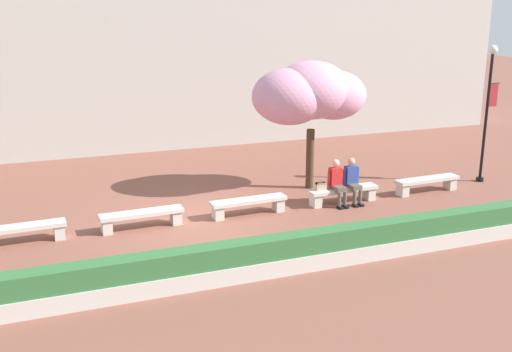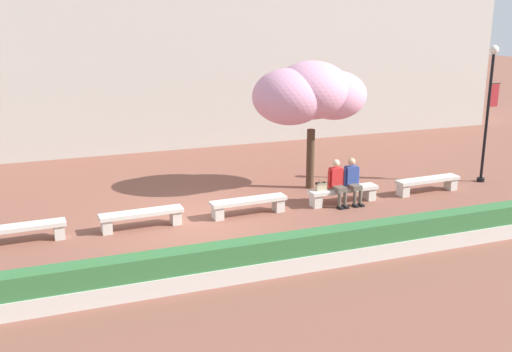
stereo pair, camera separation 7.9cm
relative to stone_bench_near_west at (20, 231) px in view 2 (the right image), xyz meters
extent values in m
plane|color=brown|center=(4.28, 0.00, -0.31)|extent=(100.00, 100.00, 0.00)
cube|color=#B7B2A8|center=(4.28, 10.28, 4.02)|extent=(32.72, 4.00, 8.66)
cube|color=beige|center=(0.00, 0.00, 0.09)|extent=(2.10, 0.49, 0.10)
cube|color=beige|center=(0.87, 0.03, -0.14)|extent=(0.25, 0.35, 0.35)
cube|color=beige|center=(2.85, 0.00, 0.09)|extent=(2.10, 0.49, 0.10)
cube|color=beige|center=(1.98, -0.03, -0.14)|extent=(0.25, 0.35, 0.35)
cube|color=beige|center=(3.73, 0.03, -0.14)|extent=(0.25, 0.35, 0.35)
cube|color=beige|center=(5.71, 0.00, 0.09)|extent=(2.10, 0.49, 0.10)
cube|color=beige|center=(4.83, -0.03, -0.14)|extent=(0.25, 0.35, 0.35)
cube|color=beige|center=(6.58, 0.03, -0.14)|extent=(0.25, 0.35, 0.35)
cube|color=beige|center=(8.56, 0.00, 0.09)|extent=(2.10, 0.49, 0.10)
cube|color=beige|center=(7.69, -0.03, -0.14)|extent=(0.25, 0.35, 0.35)
cube|color=beige|center=(9.44, 0.03, -0.14)|extent=(0.25, 0.35, 0.35)
cube|color=beige|center=(11.42, 0.00, 0.09)|extent=(2.10, 0.49, 0.10)
cube|color=beige|center=(10.54, -0.03, -0.14)|extent=(0.25, 0.35, 0.35)
cube|color=beige|center=(12.29, 0.03, -0.14)|extent=(0.25, 0.35, 0.35)
cube|color=black|center=(8.25, -0.42, -0.28)|extent=(0.11, 0.22, 0.06)
cylinder|color=brown|center=(8.24, -0.36, -0.07)|extent=(0.10, 0.10, 0.42)
cube|color=black|center=(8.43, -0.42, -0.28)|extent=(0.11, 0.22, 0.06)
cylinder|color=brown|center=(8.42, -0.36, -0.07)|extent=(0.10, 0.10, 0.42)
cube|color=brown|center=(8.32, -0.18, 0.20)|extent=(0.30, 0.41, 0.12)
cube|color=red|center=(8.31, 0.04, 0.47)|extent=(0.35, 0.24, 0.54)
sphere|color=beige|center=(8.31, 0.04, 0.87)|extent=(0.21, 0.21, 0.21)
cylinder|color=red|center=(8.11, 0.01, 0.43)|extent=(0.09, 0.09, 0.50)
cylinder|color=red|center=(8.53, 0.03, 0.43)|extent=(0.09, 0.09, 0.50)
cube|color=black|center=(8.73, -0.42, -0.28)|extent=(0.10, 0.22, 0.06)
cylinder|color=brown|center=(8.73, -0.36, -0.07)|extent=(0.10, 0.10, 0.42)
cube|color=black|center=(8.91, -0.42, -0.28)|extent=(0.10, 0.22, 0.06)
cylinder|color=brown|center=(8.91, -0.36, -0.07)|extent=(0.10, 0.10, 0.42)
cube|color=brown|center=(8.81, -0.18, 0.20)|extent=(0.29, 0.40, 0.12)
cube|color=#2D4289|center=(8.81, 0.04, 0.47)|extent=(0.34, 0.23, 0.54)
sphere|color=tan|center=(8.81, 0.04, 0.87)|extent=(0.21, 0.21, 0.21)
cylinder|color=#2D4289|center=(8.60, 0.02, 0.43)|extent=(0.09, 0.09, 0.50)
cylinder|color=#2D4289|center=(9.02, 0.02, 0.43)|extent=(0.09, 0.09, 0.50)
cube|color=tan|center=(7.87, 0.02, 0.25)|extent=(0.30, 0.14, 0.22)
cube|color=gray|center=(7.87, 0.02, 0.34)|extent=(0.30, 0.15, 0.04)
torus|color=#807259|center=(7.87, 0.02, 0.41)|extent=(0.14, 0.02, 0.14)
cylinder|color=#473323|center=(8.35, 1.72, 0.60)|extent=(0.25, 0.25, 1.83)
ellipsoid|color=pink|center=(8.35, 1.72, 2.70)|extent=(2.29, 2.28, 1.72)
ellipsoid|color=pink|center=(7.62, 1.71, 2.54)|extent=(2.20, 2.23, 1.65)
ellipsoid|color=pink|center=(9.08, 1.69, 2.52)|extent=(1.97, 1.83, 1.48)
cylinder|color=black|center=(13.77, 0.40, -0.25)|extent=(0.24, 0.24, 0.12)
cylinder|color=black|center=(13.77, 0.40, 1.69)|extent=(0.09, 0.09, 4.00)
sphere|color=white|center=(13.77, 0.40, 3.83)|extent=(0.28, 0.28, 0.28)
cylinder|color=black|center=(13.97, 0.40, 2.81)|extent=(0.40, 0.02, 0.02)
cube|color=maroon|center=(13.97, 0.40, 2.44)|extent=(0.30, 0.02, 0.70)
cube|color=beige|center=(4.28, -3.64, -0.13)|extent=(20.85, 0.50, 0.36)
cube|color=#336B38|center=(4.28, -3.64, 0.27)|extent=(20.75, 0.44, 0.44)
camera|label=1|loc=(0.42, -14.21, 4.98)|focal=42.00mm
camera|label=2|loc=(0.50, -14.23, 4.98)|focal=42.00mm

